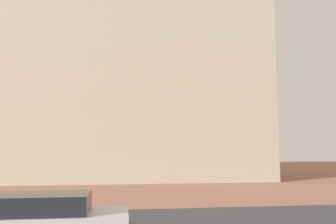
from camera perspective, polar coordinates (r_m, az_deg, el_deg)
name	(u,v)px	position (r m, az deg, el deg)	size (l,w,h in m)	color
ground_plane	(163,220)	(13.30, -0.80, -17.52)	(120.00, 120.00, 0.00)	#93604C
landmark_building	(102,56)	(34.42, -10.97, 9.11)	(29.80, 14.21, 35.48)	#B2A893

